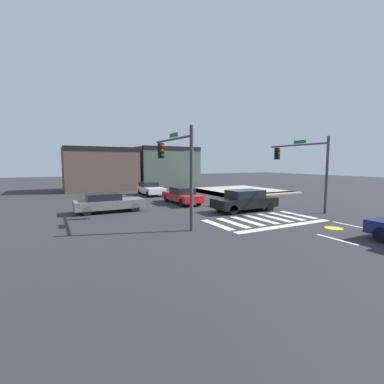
{
  "coord_description": "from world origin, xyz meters",
  "views": [
    {
      "loc": [
        -11.37,
        -17.15,
        3.44
      ],
      "look_at": [
        -1.42,
        1.94,
        1.15
      ],
      "focal_mm": 25.52,
      "sensor_mm": 36.0,
      "label": 1
    }
  ],
  "objects_px": {
    "car_white": "(151,189)",
    "car_red": "(182,195)",
    "car_black": "(245,200)",
    "traffic_signal_southeast": "(302,160)",
    "car_gray": "(108,202)",
    "traffic_signal_southwest": "(176,160)"
  },
  "relations": [
    {
      "from": "traffic_signal_southeast",
      "to": "car_red",
      "type": "xyz_separation_m",
      "value": [
        -6.72,
        6.57,
        -2.93
      ]
    },
    {
      "from": "car_white",
      "to": "car_gray",
      "type": "bearing_deg",
      "value": -35.32
    },
    {
      "from": "traffic_signal_southeast",
      "to": "car_black",
      "type": "height_order",
      "value": "traffic_signal_southeast"
    },
    {
      "from": "traffic_signal_southwest",
      "to": "car_red",
      "type": "bearing_deg",
      "value": -27.87
    },
    {
      "from": "car_black",
      "to": "car_white",
      "type": "relative_size",
      "value": 1.11
    },
    {
      "from": "traffic_signal_southwest",
      "to": "traffic_signal_southeast",
      "type": "bearing_deg",
      "value": -88.79
    },
    {
      "from": "car_black",
      "to": "traffic_signal_southeast",
      "type": "bearing_deg",
      "value": 164.85
    },
    {
      "from": "traffic_signal_southwest",
      "to": "car_white",
      "type": "distance_m",
      "value": 14.67
    },
    {
      "from": "car_black",
      "to": "car_white",
      "type": "height_order",
      "value": "car_black"
    },
    {
      "from": "car_gray",
      "to": "car_black",
      "type": "distance_m",
      "value": 9.68
    },
    {
      "from": "car_gray",
      "to": "car_white",
      "type": "distance_m",
      "value": 10.4
    },
    {
      "from": "car_gray",
      "to": "traffic_signal_southeast",
      "type": "bearing_deg",
      "value": -22.07
    },
    {
      "from": "traffic_signal_southeast",
      "to": "car_white",
      "type": "xyz_separation_m",
      "value": [
        -7.04,
        13.78,
        -2.93
      ]
    },
    {
      "from": "car_red",
      "to": "car_gray",
      "type": "relative_size",
      "value": 1.02
    },
    {
      "from": "car_black",
      "to": "traffic_signal_southwest",
      "type": "bearing_deg",
      "value": 12.95
    },
    {
      "from": "car_red",
      "to": "car_gray",
      "type": "xyz_separation_m",
      "value": [
        -6.34,
        -1.28,
        -0.02
      ]
    },
    {
      "from": "traffic_signal_southeast",
      "to": "car_red",
      "type": "bearing_deg",
      "value": 45.62
    },
    {
      "from": "traffic_signal_southeast",
      "to": "car_gray",
      "type": "xyz_separation_m",
      "value": [
        -13.05,
        5.29,
        -2.95
      ]
    },
    {
      "from": "traffic_signal_southeast",
      "to": "car_black",
      "type": "relative_size",
      "value": 1.13
    },
    {
      "from": "traffic_signal_southwest",
      "to": "car_white",
      "type": "bearing_deg",
      "value": -13.14
    },
    {
      "from": "car_white",
      "to": "car_red",
      "type": "bearing_deg",
      "value": 2.57
    },
    {
      "from": "traffic_signal_southwest",
      "to": "car_black",
      "type": "xyz_separation_m",
      "value": [
        6.01,
        1.38,
        -2.84
      ]
    }
  ]
}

